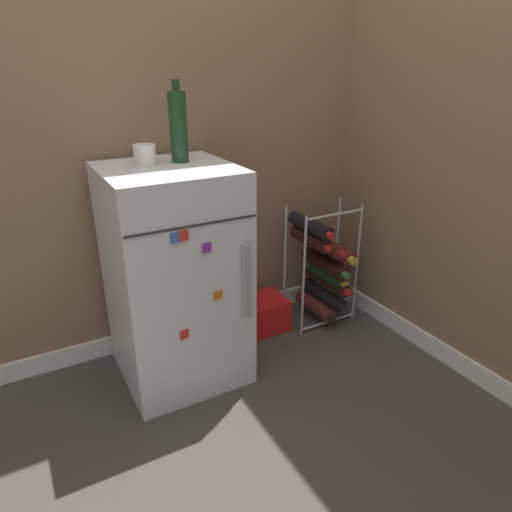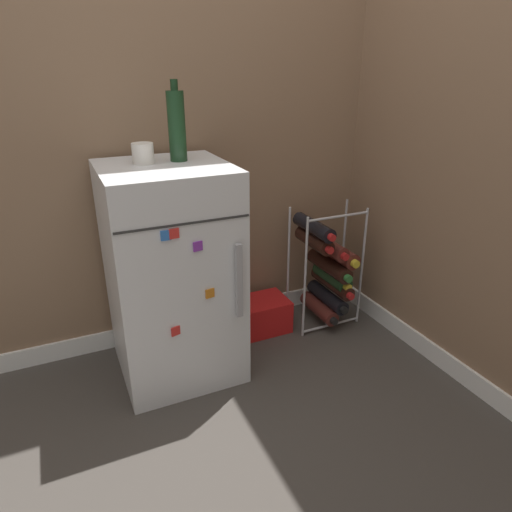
# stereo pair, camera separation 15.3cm
# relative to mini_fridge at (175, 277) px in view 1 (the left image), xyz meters

# --- Properties ---
(ground_plane) EXTENTS (14.00, 14.00, 0.00)m
(ground_plane) POSITION_rel_mini_fridge_xyz_m (0.17, -0.26, -0.46)
(ground_plane) COLOR #423D38
(wall_back) EXTENTS (6.81, 0.07, 2.50)m
(wall_back) POSITION_rel_mini_fridge_xyz_m (0.17, 0.31, 0.78)
(wall_back) COLOR #84664C
(wall_back) RESTS_ON ground_plane
(mini_fridge) EXTENTS (0.49, 0.52, 0.91)m
(mini_fridge) POSITION_rel_mini_fridge_xyz_m (0.00, 0.00, 0.00)
(mini_fridge) COLOR silver
(mini_fridge) RESTS_ON ground_plane
(wine_rack) EXTENTS (0.34, 0.33, 0.63)m
(wine_rack) POSITION_rel_mini_fridge_xyz_m (0.81, 0.06, -0.15)
(wine_rack) COLOR #B2B2B7
(wine_rack) RESTS_ON ground_plane
(soda_box) EXTENTS (0.25, 0.20, 0.17)m
(soda_box) POSITION_rel_mini_fridge_xyz_m (0.47, 0.12, -0.37)
(soda_box) COLOR red
(soda_box) RESTS_ON ground_plane
(fridge_top_cup) EXTENTS (0.08, 0.08, 0.08)m
(fridge_top_cup) POSITION_rel_mini_fridge_xyz_m (-0.06, 0.06, 0.49)
(fridge_top_cup) COLOR silver
(fridge_top_cup) RESTS_ON mini_fridge
(fridge_top_bottle) EXTENTS (0.07, 0.07, 0.30)m
(fridge_top_bottle) POSITION_rel_mini_fridge_xyz_m (0.08, 0.06, 0.59)
(fridge_top_bottle) COLOR #19381E
(fridge_top_bottle) RESTS_ON mini_fridge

